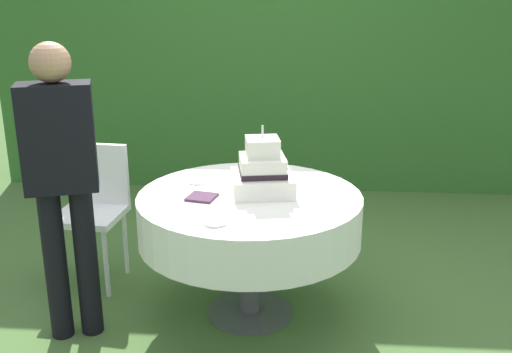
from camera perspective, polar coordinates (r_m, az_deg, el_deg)
The scene contains 9 objects.
ground_plane at distance 3.64m, azimuth -0.57°, elevation -12.84°, with size 20.00×20.00×0.00m, color #476B33.
foliage_hedge at distance 5.65m, azimuth 1.63°, elevation 12.24°, with size 5.12×0.50×2.60m, color #336628.
cake_table at distance 3.37m, azimuth -0.61°, elevation -3.87°, with size 1.26×1.26×0.74m.
wedding_cake at distance 3.33m, azimuth 0.65°, elevation 0.41°, with size 0.39×0.39×0.39m.
serving_plate_near at distance 3.54m, azimuth -5.60°, elevation -0.49°, with size 0.11×0.11×0.01m, color white.
serving_plate_far at distance 2.93m, azimuth -3.92°, elevation -4.43°, with size 0.12×0.12×0.01m, color white.
napkin_stack at distance 3.28m, azimuth -5.20°, elevation -1.97°, with size 0.15×0.15×0.01m, color #4C2D47.
garden_chair at distance 3.96m, azimuth -15.24°, elevation -2.23°, with size 0.43×0.43×0.89m.
standing_person at distance 3.22m, azimuth -18.04°, elevation 0.16°, with size 0.40×0.30×1.60m.
Camera 1 is at (0.28, -3.11, 1.86)m, focal length 41.88 mm.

